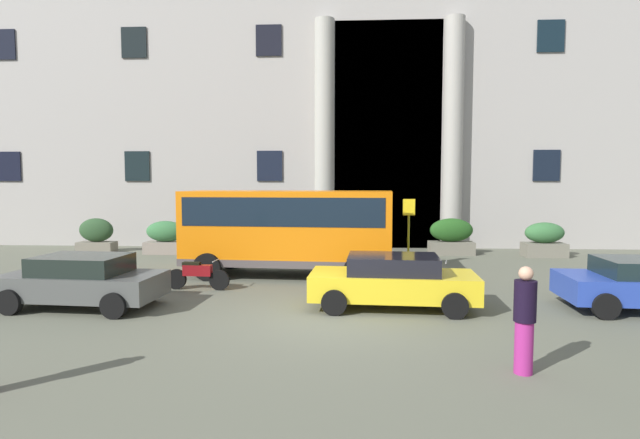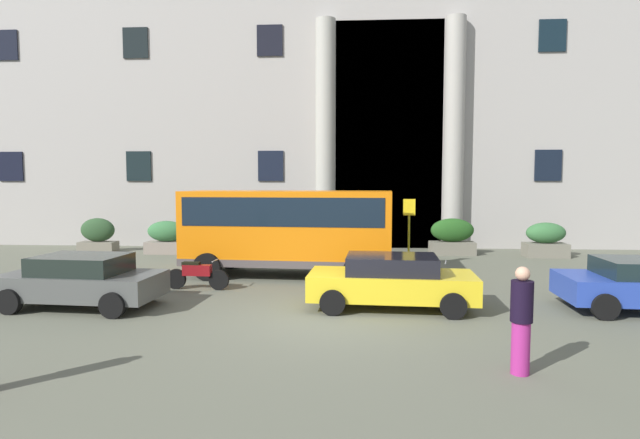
% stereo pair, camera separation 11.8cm
% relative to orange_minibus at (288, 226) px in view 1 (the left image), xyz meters
% --- Properties ---
extents(ground_plane, '(80.00, 64.00, 0.12)m').
position_rel_orange_minibus_xyz_m(ground_plane, '(1.50, -5.50, -1.77)').
color(ground_plane, '#595B4C').
extents(office_building_facade, '(41.08, 9.72, 18.05)m').
position_rel_orange_minibus_xyz_m(office_building_facade, '(1.51, 11.98, 7.31)').
color(office_building_facade, '#9C9892').
rests_on(office_building_facade, ground_plane).
extents(orange_minibus, '(7.08, 3.04, 2.88)m').
position_rel_orange_minibus_xyz_m(orange_minibus, '(0.00, 0.00, 0.00)').
color(orange_minibus, orange).
rests_on(orange_minibus, ground_plane).
extents(bus_stop_sign, '(0.44, 0.08, 2.56)m').
position_rel_orange_minibus_xyz_m(bus_stop_sign, '(4.26, 1.81, -0.13)').
color(bus_stop_sign, '#969314').
rests_on(bus_stop_sign, ground_plane).
extents(hedge_planter_far_west, '(1.72, 0.84, 1.27)m').
position_rel_orange_minibus_xyz_m(hedge_planter_far_west, '(-1.03, 4.87, -1.10)').
color(hedge_planter_far_west, gray).
rests_on(hedge_planter_far_west, ground_plane).
extents(hedge_planter_east, '(1.72, 0.96, 1.47)m').
position_rel_orange_minibus_xyz_m(hedge_planter_east, '(10.40, 4.94, -1.00)').
color(hedge_planter_east, '#6B685A').
rests_on(hedge_planter_east, ground_plane).
extents(hedge_planter_entrance_right, '(1.94, 0.84, 1.60)m').
position_rel_orange_minibus_xyz_m(hedge_planter_entrance_right, '(6.56, 5.39, -0.94)').
color(hedge_planter_entrance_right, '#696557').
rests_on(hedge_planter_entrance_right, ground_plane).
extents(hedge_planter_west, '(1.63, 0.76, 1.55)m').
position_rel_orange_minibus_xyz_m(hedge_planter_west, '(-9.40, 5.24, -0.96)').
color(hedge_planter_west, '#6E685A').
rests_on(hedge_planter_west, ground_plane).
extents(hedge_planter_far_east, '(1.81, 0.89, 1.46)m').
position_rel_orange_minibus_xyz_m(hedge_planter_far_east, '(-6.10, 5.01, -1.01)').
color(hedge_planter_far_east, gray).
rests_on(hedge_planter_far_east, ground_plane).
extents(parked_estate_mid, '(4.04, 2.19, 1.33)m').
position_rel_orange_minibus_xyz_m(parked_estate_mid, '(-4.70, -4.62, -1.02)').
color(parked_estate_mid, '#484A48').
rests_on(parked_estate_mid, ground_plane).
extents(parked_hatchback_near, '(4.23, 2.15, 1.34)m').
position_rel_orange_minibus_xyz_m(parked_hatchback_near, '(3.14, -4.22, -1.02)').
color(parked_hatchback_near, gold).
rests_on(parked_hatchback_near, ground_plane).
extents(motorcycle_near_kerb, '(1.92, 0.55, 0.89)m').
position_rel_orange_minibus_xyz_m(motorcycle_near_kerb, '(-2.47, -2.37, -1.26)').
color(motorcycle_near_kerb, black).
rests_on(motorcycle_near_kerb, ground_plane).
extents(scooter_by_planter, '(2.01, 0.69, 0.89)m').
position_rel_orange_minibus_xyz_m(scooter_by_planter, '(4.22, -2.15, -1.26)').
color(scooter_by_planter, black).
rests_on(scooter_by_planter, ground_plane).
extents(pedestrian_woman_dark_dress, '(0.36, 0.36, 1.80)m').
position_rel_orange_minibus_xyz_m(pedestrian_woman_dark_dress, '(4.92, -8.50, -0.80)').
color(pedestrian_woman_dark_dress, '#962371').
rests_on(pedestrian_woman_dark_dress, ground_plane).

